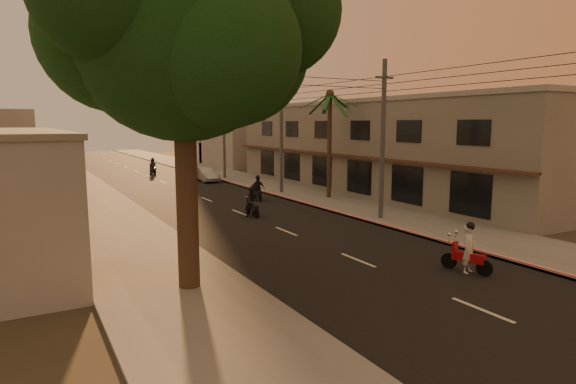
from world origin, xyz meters
name	(u,v)px	position (x,y,z in m)	size (l,w,h in m)	color
ground	(391,274)	(0.00, 0.00, 0.00)	(160.00, 160.00, 0.00)	#383023
road	(207,199)	(0.00, 20.00, 0.01)	(10.00, 140.00, 0.02)	black
sidewalk_right	(296,192)	(7.50, 20.00, 0.06)	(5.00, 140.00, 0.12)	slate
sidewalk_left	(97,207)	(-7.50, 20.00, 0.06)	(5.00, 140.00, 0.12)	slate
curb_stripe	(302,202)	(5.10, 15.00, 0.10)	(0.20, 60.00, 0.20)	red
shophouse_row	(376,146)	(13.95, 18.00, 3.65)	(8.80, 34.20, 7.30)	gray
distant_tower	(225,66)	(16.00, 56.00, 14.00)	(12.10, 12.10, 28.00)	#B7B5B2
broadleaf_tree	(193,28)	(-6.61, 2.14, 8.48)	(9.60, 8.70, 12.10)	black
palm_tree	(330,100)	(8.00, 16.00, 7.15)	(5.00, 5.00, 8.20)	black
utility_poles	(281,110)	(6.20, 20.00, 6.54)	(1.20, 48.26, 9.00)	#38383A
filler_right	(243,143)	(14.00, 45.00, 3.00)	(8.00, 14.00, 6.00)	gray
scooter_red	(469,250)	(2.57, -1.27, 0.86)	(1.00, 1.90, 1.93)	black
scooter_mid_a	(252,203)	(0.20, 12.50, 0.84)	(0.91, 1.91, 1.88)	black
scooter_mid_b	(258,189)	(3.14, 17.90, 0.82)	(1.16, 1.84, 1.82)	black
scooter_far_a	(186,185)	(-0.49, 23.28, 0.72)	(0.89, 1.62, 1.59)	black
scooter_far_b	(188,171)	(2.70, 32.91, 0.88)	(1.28, 1.96, 1.93)	black
parked_car	(206,174)	(3.78, 30.59, 0.68)	(1.62, 4.20, 1.36)	#A0A4A8
scooter_far_c	(153,167)	(0.98, 40.01, 0.81)	(0.95, 1.82, 1.79)	black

